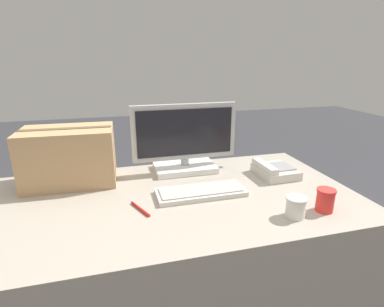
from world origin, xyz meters
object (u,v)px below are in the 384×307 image
(paper_cup_right, at_px, (325,200))
(desk_phone, at_px, (274,171))
(monitor, at_px, (185,143))
(cardboard_box, at_px, (69,156))
(pen_marker, at_px, (140,209))
(paper_cup_left, at_px, (296,207))
(keyboard, at_px, (201,192))

(paper_cup_right, bearing_deg, desk_phone, 90.81)
(monitor, height_order, desk_phone, monitor)
(monitor, relative_size, cardboard_box, 1.31)
(paper_cup_right, relative_size, cardboard_box, 0.22)
(paper_cup_right, bearing_deg, cardboard_box, 150.89)
(paper_cup_right, xyz_separation_m, cardboard_box, (-1.05, 0.58, 0.09))
(monitor, height_order, pen_marker, monitor)
(cardboard_box, bearing_deg, paper_cup_left, -33.39)
(paper_cup_left, xyz_separation_m, pen_marker, (-0.60, 0.21, -0.04))
(monitor, distance_m, keyboard, 0.36)
(paper_cup_left, distance_m, paper_cup_right, 0.15)
(monitor, bearing_deg, cardboard_box, -178.01)
(paper_cup_left, bearing_deg, pen_marker, 160.39)
(keyboard, bearing_deg, desk_phone, 14.62)
(paper_cup_right, xyz_separation_m, pen_marker, (-0.74, 0.20, -0.04))
(paper_cup_left, relative_size, paper_cup_right, 0.88)
(desk_phone, distance_m, paper_cup_left, 0.44)
(paper_cup_left, xyz_separation_m, paper_cup_right, (0.14, 0.01, 0.01))
(desk_phone, bearing_deg, keyboard, -167.05)
(pen_marker, bearing_deg, keyboard, -98.40)
(monitor, distance_m, paper_cup_right, 0.76)
(monitor, bearing_deg, desk_phone, -24.54)
(keyboard, height_order, paper_cup_right, paper_cup_right)
(desk_phone, xyz_separation_m, paper_cup_right, (0.01, -0.40, 0.02))
(keyboard, height_order, pen_marker, keyboard)
(monitor, height_order, paper_cup_left, monitor)
(paper_cup_right, distance_m, cardboard_box, 1.20)
(desk_phone, distance_m, pen_marker, 0.76)
(cardboard_box, xyz_separation_m, pen_marker, (0.31, -0.38, -0.13))
(monitor, xyz_separation_m, desk_phone, (0.45, -0.20, -0.13))
(keyboard, bearing_deg, paper_cup_left, -43.73)
(desk_phone, height_order, paper_cup_right, paper_cup_right)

